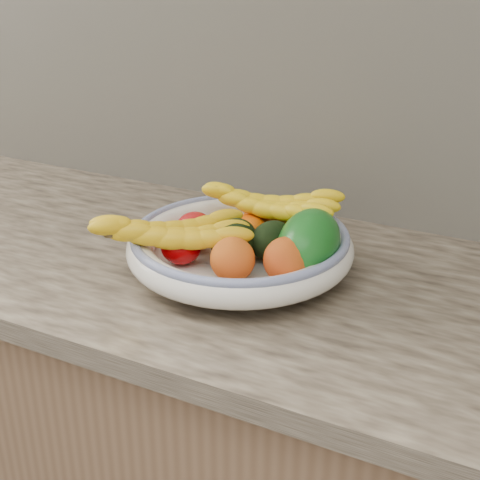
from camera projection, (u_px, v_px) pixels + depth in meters
name	position (u px, v px, depth m)	size (l,w,h in m)	color
kitchen_counter	(246.00, 456.00, 1.37)	(2.44, 0.66, 1.40)	brown
fruit_bowl	(240.00, 246.00, 1.15)	(0.39, 0.39, 0.08)	white
clementine_back_left	(257.00, 220.00, 1.24)	(0.05, 0.05, 0.05)	orange
clementine_back_right	(284.00, 226.00, 1.22)	(0.06, 0.06, 0.05)	#DA6704
clementine_back_mid	(249.00, 228.00, 1.21)	(0.06, 0.06, 0.05)	#F75905
clementine_extra	(252.00, 231.00, 1.20)	(0.05, 0.05, 0.05)	#F26005
tomato_left	(195.00, 229.00, 1.18)	(0.07, 0.07, 0.06)	#AE1112
tomato_near_left	(181.00, 246.00, 1.12)	(0.07, 0.07, 0.06)	#A20003
avocado_center	(234.00, 242.00, 1.13)	(0.08, 0.11, 0.08)	black
avocado_right	(271.00, 240.00, 1.14)	(0.06, 0.09, 0.06)	black
green_mango	(309.00, 243.00, 1.09)	(0.10, 0.15, 0.11)	#105615
peach_front	(233.00, 259.00, 1.06)	(0.07, 0.07, 0.07)	orange
peach_right	(287.00, 260.00, 1.05)	(0.08, 0.08, 0.08)	orange
banana_bunch_back	(269.00, 209.00, 1.20)	(0.27, 0.10, 0.08)	yellow
banana_bunch_front	(171.00, 237.00, 1.10)	(0.28, 0.11, 0.08)	yellow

